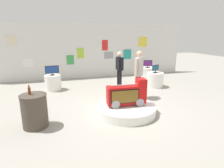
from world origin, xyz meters
TOP-DOWN VIEW (x-y plane):
  - ground_plane at (0.00, 0.00)m, footprint 30.00×30.00m
  - back_wall_display at (-0.00, 4.63)m, footprint 10.43×0.13m
  - main_display_pedestal at (-0.10, -0.52)m, footprint 1.74×1.74m
  - novelty_firetruck_tv at (-0.08, -0.52)m, footprint 1.15×0.45m
  - display_pedestal_left_rear at (2.18, 1.83)m, footprint 0.75×0.75m
  - tv_on_left_rear at (2.18, 1.83)m, footprint 0.36×0.22m
  - display_pedestal_center_rear at (-2.14, 2.63)m, footprint 0.67×0.67m
  - tv_on_center_rear at (-2.14, 2.63)m, footprint 0.55×0.19m
  - display_pedestal_right_rear at (2.48, 3.12)m, footprint 0.88×0.88m
  - tv_on_right_rear at (2.48, 3.12)m, footprint 0.45×0.24m
  - side_table_round at (-2.58, -0.62)m, footprint 0.64×0.64m
  - bottle_on_side_table at (-2.65, -0.57)m, footprint 0.07×0.07m
  - shopper_browsing_near_truck at (0.51, 1.84)m, footprint 0.21×0.56m
  - shopper_browsing_rear at (0.81, 0.63)m, footprint 0.42×0.42m

SIDE VIEW (x-z plane):
  - ground_plane at x=0.00m, z-range 0.00..0.00m
  - main_display_pedestal at x=-0.10m, z-range 0.00..0.25m
  - display_pedestal_left_rear at x=2.18m, z-range 0.00..0.64m
  - display_pedestal_center_rear at x=-2.14m, z-range 0.00..0.64m
  - display_pedestal_right_rear at x=2.48m, z-range 0.00..0.64m
  - side_table_round at x=-2.58m, z-range 0.01..0.86m
  - novelty_firetruck_tv at x=-0.08m, z-range 0.18..0.96m
  - tv_on_left_rear at x=2.18m, z-range 0.65..0.99m
  - tv_on_right_rear at x=2.48m, z-range 0.64..1.02m
  - tv_on_center_rear at x=-2.14m, z-range 0.66..1.05m
  - shopper_browsing_near_truck at x=0.51m, z-range 0.14..1.74m
  - bottle_on_side_table at x=-2.65m, z-range 0.83..1.07m
  - shopper_browsing_rear at x=0.81m, z-range 0.15..1.87m
  - back_wall_display at x=0.00m, z-range 0.00..2.85m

